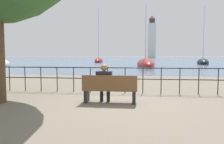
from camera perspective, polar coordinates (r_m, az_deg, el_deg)
ground_plane at (r=7.08m, az=-0.51°, el=-8.02°), size 1000.00×1000.00×0.00m
harbor_water at (r=166.40m, az=6.90°, el=3.74°), size 600.00×300.00×0.01m
park_bench at (r=6.94m, az=-0.58°, el=-4.66°), size 1.73×0.45×0.90m
seated_person_left at (r=7.00m, az=-2.05°, el=-2.45°), size 0.50×0.35×1.25m
promenade_railing at (r=8.81m, az=1.12°, el=-1.02°), size 13.58×0.04×1.05m
sailboat_0 at (r=49.45m, az=-3.49°, el=2.98°), size 2.26×7.15×12.69m
sailboat_1 at (r=41.64m, az=22.63°, el=2.37°), size 2.74×5.71×10.49m
sailboat_2 at (r=29.82m, az=8.71°, el=2.01°), size 2.75×9.01×8.72m
sailboat_3 at (r=36.46m, az=-26.80°, el=1.98°), size 4.74×7.48×12.00m
harbor_lighthouse at (r=139.00m, az=10.38°, el=8.61°), size 5.07×5.07×26.08m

